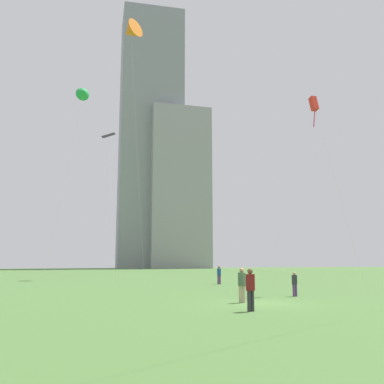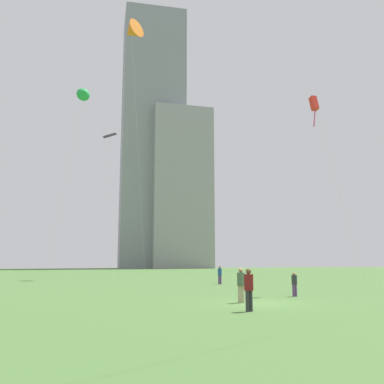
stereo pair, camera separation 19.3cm
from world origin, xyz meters
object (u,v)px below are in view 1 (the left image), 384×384
Objects in this scene: kite_flying_3 at (131,31)px; person_standing_0 at (219,274)px; kite_flying_4 at (314,105)px; person_standing_1 at (250,287)px; kite_flying_0 at (83,93)px; person_standing_3 at (295,282)px; distant_highrise_1 at (175,190)px; kite_flying_1 at (108,136)px; distant_highrise_0 at (150,137)px; person_standing_2 at (242,283)px.

person_standing_0 is at bearing -66.16° from kite_flying_3.
person_standing_1 is at bearing -139.97° from kite_flying_4.
person_standing_1 is 29.80m from kite_flying_0.
kite_flying_4 is at bearing -42.69° from kite_flying_0.
person_standing_3 is 13.92m from kite_flying_4.
kite_flying_4 is at bearing -59.53° from person_standing_0.
person_standing_1 is at bearing -92.55° from kite_flying_3.
distant_highrise_1 is (39.62, 134.26, 28.32)m from person_standing_1.
kite_flying_3 is (2.17, -2.75, 14.47)m from kite_flying_1.
person_standing_1 reaches higher than person_standing_0.
person_standing_3 is 0.02× the size of distant_highrise_0.
kite_flying_1 is (-7.10, 33.16, 18.46)m from person_standing_3.
person_standing_3 is 45.10m from kite_flying_3.
kite_flying_3 is 104.57m from distant_highrise_0.
person_standing_2 is (-6.70, -18.33, 0.04)m from person_standing_0.
person_standing_1 is at bearing -89.23° from kite_flying_1.
kite_flying_1 reaches higher than person_standing_0.
kite_flying_1 is (4.99, 16.14, 0.79)m from kite_flying_0.
distant_highrise_0 reaches higher than person_standing_2.
kite_flying_1 is (-2.01, 35.85, 18.29)m from person_standing_2.
kite_flying_4 is at bearing -70.42° from kite_flying_1.
person_standing_0 reaches higher than person_standing_3.
kite_flying_3 is at bearing 74.90° from person_standing_1.
distant_highrise_1 is (29.18, 125.49, 15.34)m from kite_flying_4.
person_standing_3 is at bearing -92.55° from distant_highrise_0.
distant_highrise_0 is at bearing 65.04° from person_standing_1.
person_standing_0 is 26.81m from kite_flying_1.
kite_flying_4 is at bearing -98.13° from distant_highrise_1.
kite_flying_1 is at bearing -99.84° from distant_highrise_0.
person_standing_3 is (-1.61, -15.64, -0.13)m from person_standing_0.
person_standing_0 is 18.79m from kite_flying_4.
person_standing_0 is 0.02× the size of distant_highrise_0.
person_standing_0 is 0.09× the size of kite_flying_0.
kite_flying_0 reaches higher than person_standing_3.
kite_flying_4 is (15.96, -14.73, -4.50)m from kite_flying_0.
person_standing_1 is 1.21× the size of person_standing_3.
kite_flying_4 is (2.27, -13.34, 13.05)m from person_standing_0.
distant_highrise_1 reaches higher than person_standing_2.
person_standing_1 reaches higher than person_standing_2.
kite_flying_0 is 0.54× the size of kite_flying_3.
distant_highrise_0 is 1.69× the size of distant_highrise_1.
kite_flying_0 is at bearing 137.31° from kite_flying_4.
distant_highrise_1 reaches higher than person_standing_1.
kite_flying_1 is at bearing 109.58° from kite_flying_4.
distant_highrise_1 reaches higher than kite_flying_1.
kite_flying_0 is 120.10m from distant_highrise_1.
distant_highrise_0 reaches higher than kite_flying_3.
person_standing_2 is 16.56m from kite_flying_4.
distant_highrise_0 is at bearing 74.09° from kite_flying_3.
distant_highrise_0 is at bearing 72.48° from kite_flying_1.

